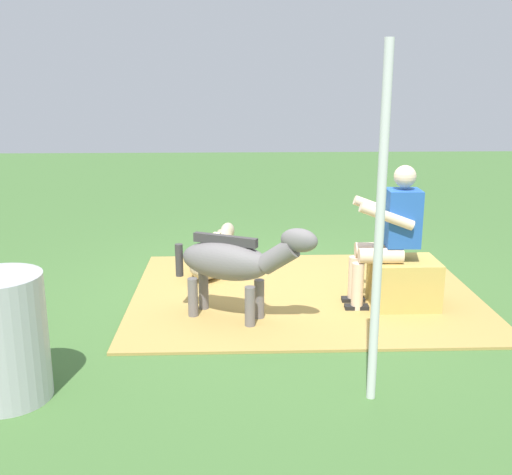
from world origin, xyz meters
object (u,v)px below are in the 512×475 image
object	(u,v)px
hay_bale	(404,284)
tent_pole_left	(379,231)
pony_standing	(235,262)
person_seated	(389,231)
pony_lying	(213,256)
water_barrel	(3,338)

from	to	relation	value
hay_bale	tent_pole_left	distance (m)	2.01
hay_bale	pony_standing	xyz separation A→B (m)	(1.58, 0.27, 0.31)
hay_bale	person_seated	distance (m)	0.53
pony_standing	tent_pole_left	size ratio (longest dim) A/B	0.54
pony_lying	tent_pole_left	distance (m)	3.15
hay_bale	tent_pole_left	size ratio (longest dim) A/B	0.26
person_seated	water_barrel	size ratio (longest dim) A/B	1.55
pony_standing	tent_pole_left	distance (m)	1.77
pony_standing	pony_lying	size ratio (longest dim) A/B	0.92
tent_pole_left	pony_standing	bearing A→B (deg)	-56.48
hay_bale	person_seated	bearing A→B (deg)	-1.23
water_barrel	tent_pole_left	bearing A→B (deg)	177.93
person_seated	tent_pole_left	distance (m)	1.78
hay_bale	pony_lying	bearing A→B (deg)	-31.37
hay_bale	water_barrel	size ratio (longest dim) A/B	0.70
water_barrel	person_seated	bearing A→B (deg)	-151.98
hay_bale	person_seated	world-z (taller)	person_seated
pony_lying	pony_standing	bearing A→B (deg)	99.77
person_seated	pony_standing	world-z (taller)	person_seated
water_barrel	tent_pole_left	distance (m)	2.56
pony_standing	water_barrel	world-z (taller)	pony_standing
hay_bale	water_barrel	bearing A→B (deg)	26.71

